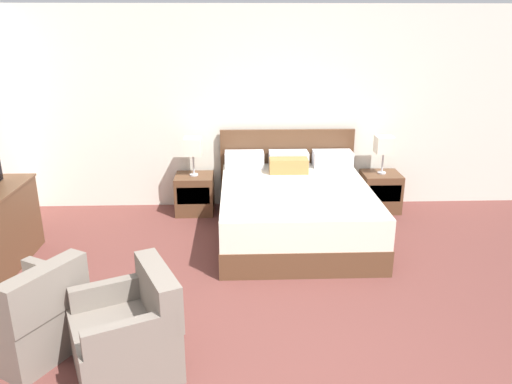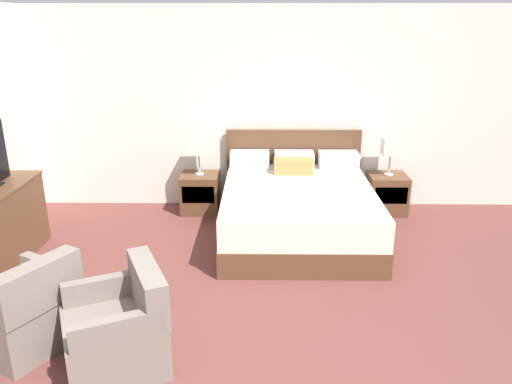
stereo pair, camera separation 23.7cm
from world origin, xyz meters
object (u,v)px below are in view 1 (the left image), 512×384
object	(u,v)px
nightstand_right	(380,192)
table_lamp_left	(193,147)
armchair_companion	(130,334)
bed	(294,208)
nightstand_left	(195,194)
table_lamp_right	(384,145)
armchair_by_window	(30,319)

from	to	relation	value
nightstand_right	table_lamp_left	size ratio (longest dim) A/B	1.02
table_lamp_left	armchair_companion	size ratio (longest dim) A/B	0.55
table_lamp_left	armchair_companion	distance (m)	3.20
bed	nightstand_right	xyz separation A→B (m)	(1.23, 0.76, -0.07)
nightstand_left	armchair_companion	bearing A→B (deg)	-93.96
bed	nightstand_right	distance (m)	1.45
nightstand_right	nightstand_left	bearing A→B (deg)	180.00
table_lamp_left	table_lamp_right	xyz separation A→B (m)	(2.46, 0.00, 0.00)
armchair_by_window	armchair_companion	bearing A→B (deg)	-15.94
table_lamp_right	nightstand_right	bearing A→B (deg)	-90.00
armchair_companion	table_lamp_right	bearing A→B (deg)	49.49
nightstand_right	table_lamp_left	distance (m)	2.54
nightstand_left	table_lamp_right	distance (m)	2.54
table_lamp_right	armchair_by_window	distance (m)	4.58
bed	nightstand_left	bearing A→B (deg)	148.40
nightstand_left	table_lamp_right	size ratio (longest dim) A/B	1.02
nightstand_right	armchair_companion	world-z (taller)	armchair_companion
nightstand_right	armchair_by_window	bearing A→B (deg)	-140.09
bed	armchair_by_window	distance (m)	3.11
nightstand_left	armchair_by_window	bearing A→B (deg)	-109.23
armchair_by_window	armchair_companion	xyz separation A→B (m)	(0.80, -0.23, 0.00)
table_lamp_left	table_lamp_right	size ratio (longest dim) A/B	1.00
nightstand_right	table_lamp_left	xyz separation A→B (m)	(-2.46, 0.00, 0.63)
nightstand_right	armchair_companion	bearing A→B (deg)	-130.52
nightstand_right	table_lamp_right	distance (m)	0.63
nightstand_left	table_lamp_left	size ratio (longest dim) A/B	1.02
armchair_by_window	nightstand_right	bearing A→B (deg)	39.91
armchair_by_window	bed	bearing A→B (deg)	43.77
table_lamp_left	armchair_by_window	size ratio (longest dim) A/B	0.53
nightstand_left	table_lamp_left	bearing A→B (deg)	90.00
table_lamp_right	armchair_companion	size ratio (longest dim) A/B	0.55
table_lamp_right	armchair_by_window	bearing A→B (deg)	-140.08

